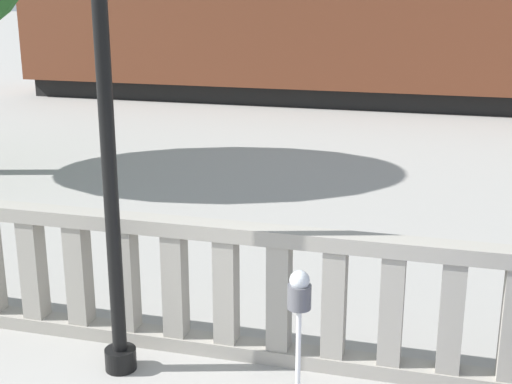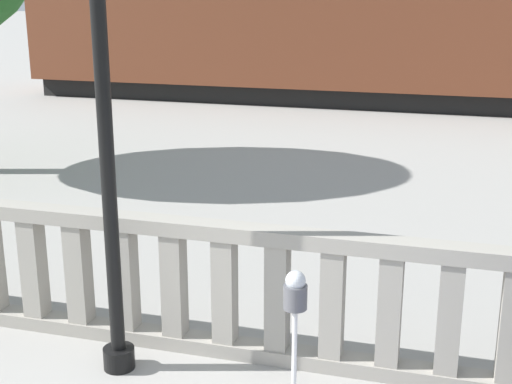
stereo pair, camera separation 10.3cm
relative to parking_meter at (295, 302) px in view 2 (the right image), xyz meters
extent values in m
cube|color=gray|center=(-0.37, 0.93, -0.99)|extent=(15.69, 0.24, 0.14)
cube|color=gray|center=(-0.37, 0.93, 0.17)|extent=(15.69, 0.24, 0.14)
cube|color=gray|center=(-2.89, 0.93, -0.41)|extent=(0.20, 0.20, 1.02)
cube|color=gray|center=(-2.38, 0.93, -0.41)|extent=(0.20, 0.20, 1.02)
cube|color=gray|center=(-1.88, 0.93, -0.41)|extent=(0.20, 0.20, 1.02)
cube|color=gray|center=(-1.38, 0.93, -0.41)|extent=(0.20, 0.20, 1.02)
cube|color=gray|center=(-0.88, 0.93, -0.41)|extent=(0.20, 0.20, 1.02)
cube|color=gray|center=(-0.37, 0.93, -0.41)|extent=(0.20, 0.20, 1.02)
cube|color=gray|center=(0.13, 0.93, -0.41)|extent=(0.20, 0.20, 1.02)
cube|color=gray|center=(0.63, 0.93, -0.41)|extent=(0.20, 0.20, 1.02)
cube|color=gray|center=(1.14, 0.93, -0.41)|extent=(0.20, 0.20, 1.02)
cube|color=gray|center=(1.64, 0.93, -0.41)|extent=(0.20, 0.20, 1.02)
cylinder|color=black|center=(-1.72, 0.41, -0.96)|extent=(0.28, 0.28, 0.20)
cylinder|color=black|center=(-1.72, 0.41, 2.08)|extent=(0.13, 0.13, 5.88)
cylinder|color=silver|center=(0.00, 0.00, -0.56)|extent=(0.04, 0.04, 1.01)
cylinder|color=#4C4C51|center=(0.00, 0.00, 0.04)|extent=(0.18, 0.18, 0.19)
sphere|color=#B2B7BC|center=(0.00, 0.00, 0.17)|extent=(0.16, 0.16, 0.16)
cube|color=black|center=(-0.22, 15.94, -0.79)|extent=(22.56, 2.25, 0.55)
cube|color=brown|center=(-0.22, 15.94, 0.88)|extent=(23.02, 2.81, 2.78)
camera|label=1|loc=(0.98, -4.85, 2.31)|focal=50.00mm
camera|label=2|loc=(1.08, -4.82, 2.31)|focal=50.00mm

